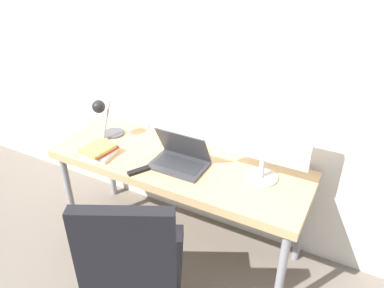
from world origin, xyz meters
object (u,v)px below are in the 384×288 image
Objects in this scene: laptop at (180,158)px; monitor at (265,143)px; book_stack at (100,151)px; desk_lamp at (104,116)px; office_chair at (133,261)px.

laptop is 0.56m from monitor.
book_stack is (-1.06, -0.26, -0.22)m from monitor.
book_stack is (0.10, -0.20, -0.15)m from desk_lamp.
monitor reaches higher than book_stack.
office_chair is at bearing -116.49° from monitor.
office_chair is at bearing -45.11° from desk_lamp.
desk_lamp is at bearing 117.13° from book_stack.
office_chair is at bearing -40.43° from book_stack.
laptop reaches higher than book_stack.
book_stack is at bearing -164.17° from laptop.
desk_lamp is 1.12m from office_chair.
monitor is 0.99m from office_chair.
monitor is 1.16m from desk_lamp.
desk_lamp is 0.27m from book_stack.
desk_lamp is at bearing 175.53° from laptop.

